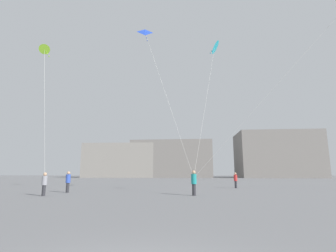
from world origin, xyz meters
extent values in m
cylinder|color=#2D2D33|center=(7.32, 25.01, 0.39)|extent=(0.25, 0.25, 0.77)
cylinder|color=red|center=(7.32, 25.01, 1.11)|extent=(0.37, 0.37, 0.67)
sphere|color=tan|center=(7.32, 25.01, 1.57)|extent=(0.25, 0.25, 0.25)
cylinder|color=#2D2D33|center=(2.06, 15.53, 0.42)|extent=(0.28, 0.28, 0.85)
cylinder|color=teal|center=(2.06, 15.53, 1.21)|extent=(0.40, 0.40, 0.74)
sphere|color=tan|center=(2.06, 15.53, 1.72)|extent=(0.28, 0.28, 0.28)
cylinder|color=#2D2D33|center=(-9.04, 14.86, 0.39)|extent=(0.25, 0.25, 0.78)
cylinder|color=gray|center=(-9.04, 14.86, 1.12)|extent=(0.37, 0.37, 0.68)
sphere|color=tan|center=(-9.04, 14.86, 1.58)|extent=(0.25, 0.25, 0.25)
cylinder|color=#2D2D33|center=(-8.62, 18.04, 0.41)|extent=(0.27, 0.27, 0.82)
cylinder|color=#3351B7|center=(-8.62, 18.04, 1.18)|extent=(0.39, 0.39, 0.71)
sphere|color=tan|center=(-8.62, 18.04, 1.67)|extent=(0.27, 0.27, 0.27)
cone|color=#1EB2C6|center=(4.27, 17.29, 12.86)|extent=(1.00, 1.38, 1.17)
sphere|color=#1EB2C6|center=(4.13, 17.27, 12.65)|extent=(0.10, 0.10, 0.10)
sphere|color=#1EB2C6|center=(3.99, 17.26, 12.44)|extent=(0.10, 0.10, 0.10)
sphere|color=#1EB2C6|center=(3.85, 17.24, 12.23)|extent=(0.10, 0.10, 0.10)
cylinder|color=silver|center=(3.17, 16.41, 7.08)|extent=(2.23, 1.78, 11.57)
cone|color=#8CD12D|center=(-10.25, 15.30, 11.88)|extent=(1.08, 1.02, 0.72)
sphere|color=#8CD12D|center=(-10.11, 15.32, 11.67)|extent=(0.10, 0.10, 0.10)
sphere|color=#8CD12D|center=(-9.97, 15.34, 11.46)|extent=(0.10, 0.10, 0.10)
sphere|color=#8CD12D|center=(-9.83, 15.35, 11.25)|extent=(0.10, 0.10, 0.10)
cylinder|color=silver|center=(-9.64, 15.08, 6.59)|extent=(1.23, 0.46, 10.59)
pyramid|color=blue|center=(-2.10, 17.45, 14.56)|extent=(1.16, 0.58, 0.66)
sphere|color=blue|center=(-2.04, 17.60, 14.34)|extent=(0.10, 0.10, 0.10)
sphere|color=blue|center=(-1.98, 17.73, 14.13)|extent=(0.10, 0.10, 0.10)
sphere|color=blue|center=(-1.92, 17.85, 13.92)|extent=(0.10, 0.10, 0.10)
cylinder|color=silver|center=(-0.02, 16.50, 7.92)|extent=(4.18, 1.96, 13.25)
cylinder|color=silver|center=(7.21, 13.38, 7.07)|extent=(10.31, 4.32, 11.55)
cube|color=gray|center=(-19.00, 85.50, 5.78)|extent=(24.40, 11.88, 11.56)
cube|color=gray|center=(-1.00, 83.65, 6.28)|extent=(27.93, 10.59, 12.56)
cube|color=gray|center=(35.00, 84.57, 7.62)|extent=(26.77, 18.33, 15.24)
camera|label=1|loc=(0.78, -4.03, 1.70)|focal=27.11mm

